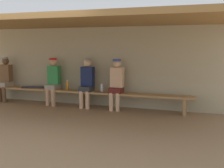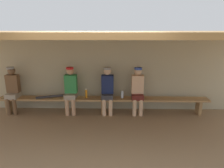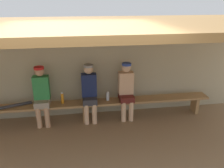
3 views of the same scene
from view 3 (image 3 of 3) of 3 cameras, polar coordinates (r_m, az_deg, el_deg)
ground_plane at (r=4.24m, az=-5.90°, el=-19.22°), size 24.00×24.00×0.00m
back_wall at (r=5.50m, az=-7.46°, el=3.49°), size 8.00×0.20×2.20m
dugout_roof at (r=3.98m, az=-7.69°, el=14.00°), size 8.00×2.80×0.12m
bench at (r=5.34m, az=-6.96°, el=-5.27°), size 6.00×0.36×0.46m
player_with_sunglasses at (r=5.26m, az=-17.12°, el=-2.20°), size 0.34×0.42×1.34m
player_in_red at (r=5.20m, az=-5.67°, el=-1.61°), size 0.34×0.42×1.34m
player_middle at (r=5.30m, az=3.55°, el=-1.09°), size 0.34×0.42×1.34m
water_bottle_blue at (r=5.34m, az=-1.09°, el=-3.07°), size 0.08×0.08×0.21m
water_bottle_orange at (r=5.30m, az=-12.26°, el=-3.45°), size 0.07×0.07×0.26m
baseball_bat at (r=5.49m, az=-23.24°, el=-4.94°), size 0.74×0.32×0.07m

